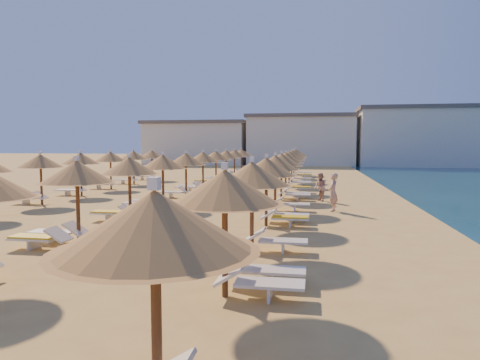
% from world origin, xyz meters
% --- Properties ---
extents(ground, '(220.00, 220.00, 0.00)m').
position_xyz_m(ground, '(0.00, 0.00, 0.00)').
color(ground, tan).
rests_on(ground, ground).
extents(jetty, '(30.13, 5.11, 1.50)m').
position_xyz_m(jetty, '(26.76, 44.67, 0.75)').
color(jetty, black).
rests_on(jetty, ground).
extents(hotel_blocks, '(46.85, 10.30, 8.10)m').
position_xyz_m(hotel_blocks, '(4.22, 46.38, 3.70)').
color(hotel_blocks, white).
rests_on(hotel_blocks, ground).
extents(parasol_row_east, '(2.34, 43.76, 2.69)m').
position_xyz_m(parasol_row_east, '(3.27, 4.85, 2.16)').
color(parasol_row_east, brown).
rests_on(parasol_row_east, ground).
extents(parasol_row_west, '(2.34, 43.76, 2.69)m').
position_xyz_m(parasol_row_west, '(-2.12, 4.85, 2.16)').
color(parasol_row_west, brown).
rests_on(parasol_row_west, ground).
extents(parasol_row_inland, '(2.34, 28.70, 2.69)m').
position_xyz_m(parasol_row_inland, '(-8.57, 4.85, 2.16)').
color(parasol_row_inland, brown).
rests_on(parasol_row_inland, ground).
extents(loungers, '(15.00, 42.03, 0.66)m').
position_xyz_m(loungers, '(-1.23, 4.61, 0.34)').
color(loungers, silver).
rests_on(loungers, ground).
extents(beachgoer_b, '(0.86, 0.92, 1.52)m').
position_xyz_m(beachgoer_b, '(5.36, 6.60, 0.76)').
color(beachgoer_b, tan).
rests_on(beachgoer_b, ground).
extents(beachgoer_a, '(0.53, 0.71, 1.74)m').
position_xyz_m(beachgoer_a, '(5.87, 3.19, 0.87)').
color(beachgoer_a, tan).
rests_on(beachgoer_a, ground).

